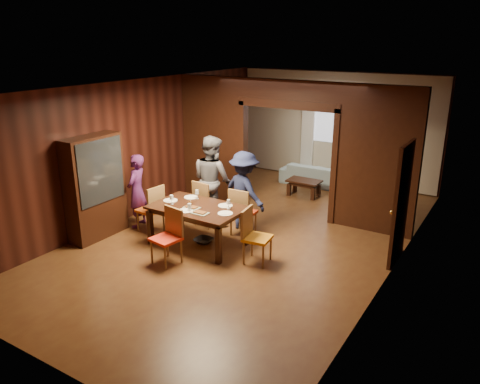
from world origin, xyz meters
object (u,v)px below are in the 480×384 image
Objects in this scene: coffee_table at (304,188)px; person_purple at (137,191)px; chair_right at (257,236)px; chair_far_r at (243,211)px; chair_left at (150,208)px; person_grey at (212,180)px; chair_near at (166,237)px; sofa at (317,175)px; person_navy at (244,191)px; hutch at (95,188)px; dining_table at (198,226)px; chair_far_l at (207,203)px.

person_purple is at bearing -120.63° from coffee_table.
chair_far_r is at bearing 35.05° from chair_right.
coffee_table is 0.82× the size of chair_left.
person_grey is 1.91× the size of chair_near.
sofa is 1.95× the size of chair_left.
person_navy is at bearing 130.84° from chair_left.
chair_left and chair_right have the same top height.
sofa reaches higher than coffee_table.
hutch is at bearing -38.92° from person_purple.
dining_table is at bearing 80.23° from chair_right.
dining_table is at bearing 89.82° from person_navy.
person_navy reaches higher than sofa.
chair_far_l is at bearing -4.03° from chair_far_r.
chair_left is 1.13m from hutch.
chair_near is at bearing 84.27° from sofa.
chair_far_l is 1.83m from chair_near.
sofa is at bearing -84.80° from person_grey.
dining_table is 1.76× the size of chair_left.
chair_left is 1.00× the size of chair_near.
sofa is 1.95× the size of chair_far_r.
chair_near is at bearing 115.43° from chair_right.
chair_far_r is 1.83m from chair_near.
chair_far_r is at bearing 135.64° from person_navy.
chair_far_l and chair_near have the same top height.
hutch is (-2.34, -5.35, 0.72)m from sofa.
person_navy reaches higher than person_purple.
person_purple is 1.56× the size of chair_far_l.
dining_table is at bearing 69.01° from person_purple.
chair_far_l is at bearing 110.93° from person_grey.
person_purple is 2.22m from chair_far_r.
person_grey reaches higher than chair_far_l.
person_grey is at bearing 50.23° from hutch.
chair_left is (-1.64, -4.64, 0.21)m from sofa.
hutch is (-1.89, -0.71, 0.62)m from dining_table.
person_grey reaches higher than coffee_table.
chair_left is 1.49m from chair_near.
sofa is at bearing 94.63° from chair_near.
chair_right is 3.31m from hutch.
chair_left is 0.48× the size of hutch.
chair_right reaches higher than dining_table.
hutch is at bearing 68.98° from person_grey.
person_purple is 1.56× the size of chair_right.
chair_right is 1.00× the size of chair_far_r.
person_navy reaches higher than dining_table.
coffee_table is (0.17, 2.55, -0.61)m from person_navy.
person_navy reaches higher than chair_right.
sofa is 3.87m from chair_far_l.
person_purple is at bearing 64.90° from sofa.
chair_far_l is at bearing 143.56° from chair_left.
chair_far_l is at bearing 76.20° from sofa.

